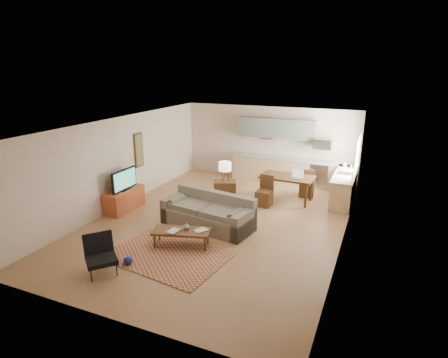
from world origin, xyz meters
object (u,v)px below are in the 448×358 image
at_px(console_table, 225,193).
at_px(sofa, 207,211).
at_px(armchair, 101,256).
at_px(tv_credenza, 124,200).
at_px(dining_table, 286,188).
at_px(coffee_table, 181,238).

bearing_deg(console_table, sofa, -105.93).
xyz_separation_m(armchair, tv_credenza, (-1.80, 3.09, -0.09)).
distance_m(console_table, dining_table, 1.98).
bearing_deg(tv_credenza, sofa, -2.55).
bearing_deg(dining_table, tv_credenza, -145.60).
height_order(coffee_table, console_table, console_table).
relative_size(armchair, dining_table, 0.49).
distance_m(tv_credenza, dining_table, 4.99).
bearing_deg(coffee_table, sofa, 69.79).
bearing_deg(coffee_table, dining_table, 53.22).
relative_size(coffee_table, console_table, 1.78).
height_order(coffee_table, dining_table, dining_table).
relative_size(sofa, console_table, 3.30).
bearing_deg(tv_credenza, armchair, -59.72).
relative_size(tv_credenza, console_table, 1.75).
bearing_deg(dining_table, coffee_table, -108.26).
distance_m(sofa, armchair, 3.13).
xyz_separation_m(sofa, armchair, (-1.00, -2.96, -0.04)).
relative_size(sofa, dining_table, 1.58).
xyz_separation_m(sofa, tv_credenza, (-2.81, 0.13, -0.13)).
bearing_deg(tv_credenza, coffee_table, -26.80).
xyz_separation_m(tv_credenza, console_table, (2.60, 1.52, 0.07)).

